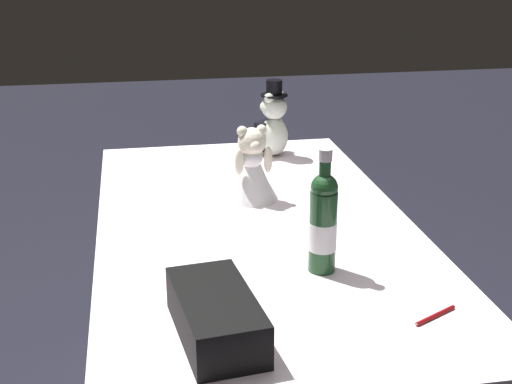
{
  "coord_description": "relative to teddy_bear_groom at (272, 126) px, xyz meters",
  "views": [
    {
      "loc": [
        -1.88,
        0.34,
        1.57
      ],
      "look_at": [
        0.0,
        0.0,
        0.86
      ],
      "focal_mm": 49.67,
      "sensor_mm": 36.0,
      "label": 1
    }
  ],
  "objects": [
    {
      "name": "gift_case_black",
      "position": [
        -1.25,
        0.37,
        -0.06
      ],
      "size": [
        0.33,
        0.19,
        0.1
      ],
      "color": "black",
      "rests_on": "reception_table"
    },
    {
      "name": "signing_pen",
      "position": [
        -1.26,
        -0.11,
        -0.11
      ],
      "size": [
        0.07,
        0.12,
        0.01
      ],
      "color": "maroon",
      "rests_on": "reception_table"
    },
    {
      "name": "teddy_bear_bride",
      "position": [
        -0.44,
        0.16,
        -0.01
      ],
      "size": [
        0.21,
        0.17,
        0.24
      ],
      "color": "white",
      "rests_on": "reception_table"
    },
    {
      "name": "reception_table",
      "position": [
        -0.66,
        0.18,
        -0.49
      ],
      "size": [
        1.68,
        0.91,
        0.76
      ],
      "primitive_type": "cube",
      "color": "white",
      "rests_on": "ground_plane"
    },
    {
      "name": "teddy_bear_groom",
      "position": [
        0.0,
        0.0,
        0.0
      ],
      "size": [
        0.15,
        0.14,
        0.29
      ],
      "color": "silver",
      "rests_on": "reception_table"
    },
    {
      "name": "champagne_bottle",
      "position": [
        -0.99,
        0.07,
        0.02
      ],
      "size": [
        0.07,
        0.07,
        0.32
      ],
      "color": "#204A26",
      "rests_on": "reception_table"
    }
  ]
}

